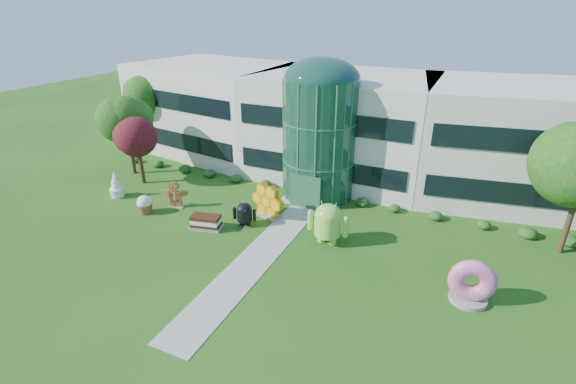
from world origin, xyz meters
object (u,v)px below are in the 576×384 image
at_px(donut, 472,280).
at_px(gingerbread, 175,194).
at_px(android_green, 328,221).
at_px(android_black, 244,212).

height_order(donut, gingerbread, donut).
xyz_separation_m(android_green, gingerbread, (-13.03, 0.05, -0.59)).
distance_m(android_green, donut, 9.61).
xyz_separation_m(android_green, android_black, (-6.43, -0.23, -0.65)).
bearing_deg(gingerbread, android_green, -19.86).
relative_size(donut, gingerbread, 1.11).
bearing_deg(android_black, gingerbread, 165.21).
bearing_deg(android_black, android_green, -10.25).
bearing_deg(android_green, gingerbread, 177.62).
distance_m(android_green, android_black, 6.47).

